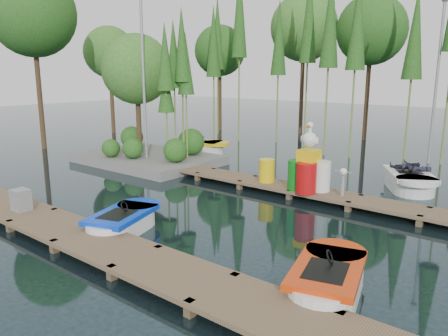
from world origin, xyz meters
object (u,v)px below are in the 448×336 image
Objects in this scene: boat_red at (328,280)px; drum_cluster at (308,171)px; boat_blue at (123,222)px; utility_cabinet at (21,200)px; yellow_barrel at (267,171)px; boat_yellow_far at (199,147)px; island at (146,92)px.

drum_cluster is at bearing 106.64° from boat_red.
utility_cabinet reaches higher than boat_blue.
boat_yellow_far is at bearing 150.15° from yellow_barrel.
utility_cabinet is (3.11, -10.82, 0.28)m from boat_yellow_far.
utility_cabinet is 0.27× the size of drum_cluster.
boat_blue is at bearing -55.47° from boat_yellow_far.
drum_cluster is (8.34, -3.97, 0.64)m from boat_yellow_far.
boat_blue is 1.24× the size of drum_cluster.
boat_blue is 5.81m from yellow_barrel.
yellow_barrel reaches higher than boat_red.
boat_blue is at bearing -96.59° from yellow_barrel.
island reaches higher than boat_red.
utility_cabinet is at bearing 175.45° from boat_red.
drum_cluster reaches higher than boat_red.
boat_blue is 5.63m from boat_red.
utility_cabinet is 7.85m from yellow_barrel.
boat_blue is 11.28m from boat_yellow_far.
yellow_barrel is at bearing 63.17° from utility_cabinet.
drum_cluster is (8.80, -0.95, -2.23)m from island.
boat_yellow_far is at bearing 103.57° from boat_blue.
island reaches higher than boat_blue.
boat_red is 3.57× the size of yellow_barrel.
drum_cluster reaches higher than boat_yellow_far.
boat_blue is at bearing 168.36° from boat_red.
drum_cluster reaches higher than yellow_barrel.
island is 9.13m from drum_cluster.
island reaches higher than yellow_barrel.
yellow_barrel is (0.66, 5.75, 0.46)m from boat_blue.
yellow_barrel is at bearing 64.95° from boat_blue.
utility_cabinet is at bearing -116.83° from yellow_barrel.
boat_blue is 3.16m from utility_cabinet.
boat_blue is (6.44, -6.54, -2.94)m from island.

